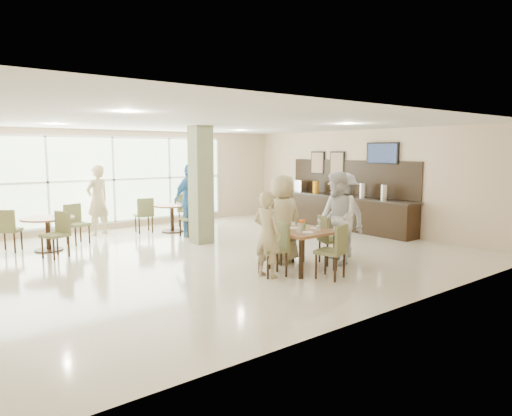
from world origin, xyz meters
TOP-DOWN VIEW (x-y plane):
  - ground at (0.00, 0.00)m, footprint 10.00×10.00m
  - room_shell at (0.00, 0.00)m, footprint 10.00×10.00m
  - window_bank at (-0.50, 4.46)m, footprint 7.00×0.04m
  - column at (0.40, 1.20)m, footprint 0.45×0.45m
  - main_table at (0.55, -2.14)m, footprint 1.03×1.03m
  - round_table_left at (-2.75, 2.54)m, footprint 1.13×1.13m
  - round_table_right at (0.56, 3.02)m, footprint 1.04×1.04m
  - chairs_main_table at (0.59, -2.15)m, footprint 2.04×1.93m
  - chairs_table_left at (-2.75, 2.53)m, footprint 2.04×1.86m
  - chairs_table_right at (0.61, 3.02)m, footprint 1.98×1.98m
  - tabletop_clutter at (0.54, -2.18)m, footprint 0.73×0.71m
  - buffet_counter at (4.70, 0.51)m, footprint 0.64×4.70m
  - wall_tv at (4.94, -0.60)m, footprint 0.06×1.00m
  - framed_art_a at (4.95, 1.00)m, footprint 0.05×0.55m
  - framed_art_b at (4.95, 1.80)m, footprint 0.05×0.55m
  - teen_left at (-0.26, -2.11)m, footprint 0.49×0.63m
  - teen_far at (0.67, -1.45)m, footprint 0.92×0.59m
  - teen_right at (1.41, -2.22)m, footprint 0.99×1.09m
  - teen_standing at (2.00, -1.86)m, footprint 0.75×1.19m
  - adult_a at (0.61, 2.11)m, footprint 1.26×0.98m
  - adult_b at (1.30, 2.96)m, footprint 1.02×1.83m
  - adult_standing at (-1.19, 3.81)m, footprint 0.79×0.66m

SIDE VIEW (x-z plane):
  - ground at x=0.00m, z-range 0.00..0.00m
  - chairs_main_table at x=0.59m, z-range 0.00..0.95m
  - chairs_table_left at x=-2.75m, z-range 0.00..0.95m
  - chairs_table_right at x=0.61m, z-range 0.00..0.95m
  - buffet_counter at x=4.70m, z-range -0.42..1.53m
  - round_table_right at x=0.56m, z-range 0.18..0.93m
  - round_table_left at x=-2.75m, z-range 0.20..0.95m
  - main_table at x=0.55m, z-range 0.29..1.04m
  - teen_left at x=-0.26m, z-range 0.00..1.52m
  - tabletop_clutter at x=0.54m, z-range 0.71..0.91m
  - teen_far at x=0.67m, z-range 0.00..1.76m
  - teen_standing at x=2.00m, z-range 0.00..1.76m
  - teen_right at x=1.41m, z-range 0.00..1.82m
  - adult_standing at x=-1.19m, z-range 0.00..1.85m
  - adult_b at x=1.30m, z-range 0.00..1.86m
  - adult_a at x=0.61m, z-range 0.00..1.90m
  - window_bank at x=-0.50m, z-range -2.10..4.90m
  - column at x=0.40m, z-range 0.00..2.80m
  - room_shell at x=0.00m, z-range -3.30..6.70m
  - framed_art_a at x=4.95m, z-range 1.50..2.20m
  - framed_art_b at x=4.95m, z-range 1.50..2.20m
  - wall_tv at x=4.94m, z-range 1.86..2.44m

